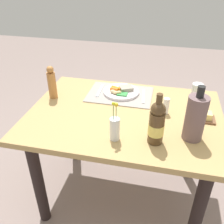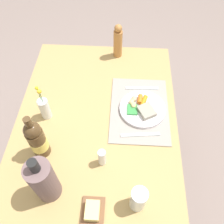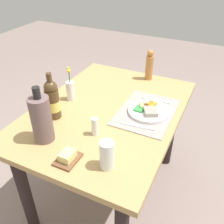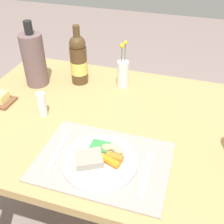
# 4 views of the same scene
# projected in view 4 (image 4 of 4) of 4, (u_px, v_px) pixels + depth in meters

# --- Properties ---
(ground_plane) EXTENTS (8.00, 8.00, 0.00)m
(ground_plane) POSITION_uv_depth(u_px,v_px,m) (106.00, 222.00, 1.63)
(ground_plane) COLOR gray
(dining_table) EXTENTS (1.23, 0.89, 0.77)m
(dining_table) POSITION_uv_depth(u_px,v_px,m) (104.00, 141.00, 1.25)
(dining_table) COLOR tan
(dining_table) RESTS_ON ground_plane
(placemat) EXTENTS (0.46, 0.33, 0.01)m
(placemat) POSITION_uv_depth(u_px,v_px,m) (103.00, 161.00, 0.97)
(placemat) COLOR gray
(placemat) RESTS_ON dining_table
(dinner_plate) EXTENTS (0.26, 0.26, 0.05)m
(dinner_plate) POSITION_uv_depth(u_px,v_px,m) (100.00, 160.00, 0.95)
(dinner_plate) COLOR silver
(dinner_plate) RESTS_ON placemat
(fork) EXTENTS (0.04, 0.21, 0.00)m
(fork) POSITION_uv_depth(u_px,v_px,m) (58.00, 150.00, 1.00)
(fork) COLOR silver
(fork) RESTS_ON placemat
(knife) EXTENTS (0.03, 0.20, 0.00)m
(knife) POSITION_uv_depth(u_px,v_px,m) (146.00, 174.00, 0.92)
(knife) COLOR silver
(knife) RESTS_ON placemat
(wine_bottle) EXTENTS (0.08, 0.08, 0.29)m
(wine_bottle) POSITION_uv_depth(u_px,v_px,m) (79.00, 60.00, 1.34)
(wine_bottle) COLOR #4E371F
(wine_bottle) RESTS_ON dining_table
(cooler_bottle) EXTENTS (0.11, 0.11, 0.31)m
(cooler_bottle) POSITION_uv_depth(u_px,v_px,m) (34.00, 59.00, 1.32)
(cooler_bottle) COLOR #6E5656
(cooler_bottle) RESTS_ON dining_table
(salt_shaker) EXTENTS (0.04, 0.04, 0.11)m
(salt_shaker) POSITION_uv_depth(u_px,v_px,m) (42.00, 104.00, 1.16)
(salt_shaker) COLOR white
(salt_shaker) RESTS_ON dining_table
(flower_vase) EXTENTS (0.06, 0.06, 0.23)m
(flower_vase) POSITION_uv_depth(u_px,v_px,m) (123.00, 73.00, 1.34)
(flower_vase) COLOR silver
(flower_vase) RESTS_ON dining_table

